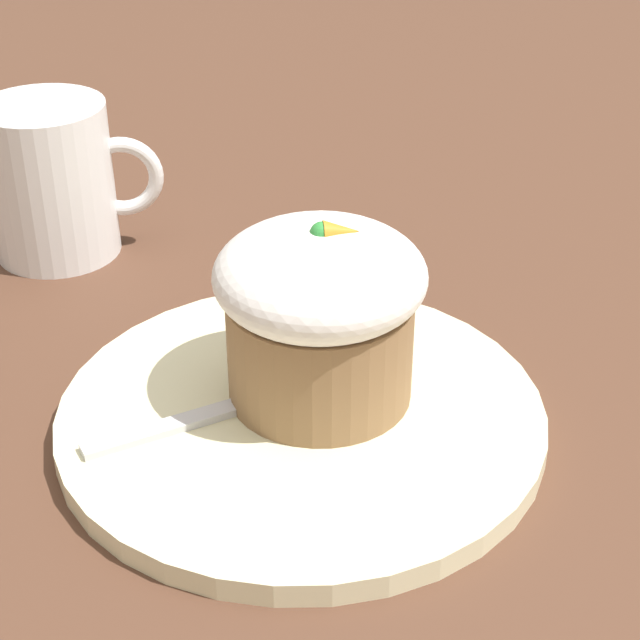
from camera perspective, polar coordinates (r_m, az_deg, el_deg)
ground_plane at (r=0.53m, az=-1.00°, el=-5.73°), size 4.00×4.00×0.00m
dessert_plate at (r=0.52m, az=-1.01°, el=-5.20°), size 0.24×0.24×0.01m
carrot_cake at (r=0.50m, az=0.00°, el=0.51°), size 0.10×0.10×0.09m
spoon at (r=0.52m, az=-3.20°, el=-4.17°), size 0.13×0.06×0.01m
coffee_cup at (r=0.68m, az=-14.04°, el=7.25°), size 0.11×0.08×0.10m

